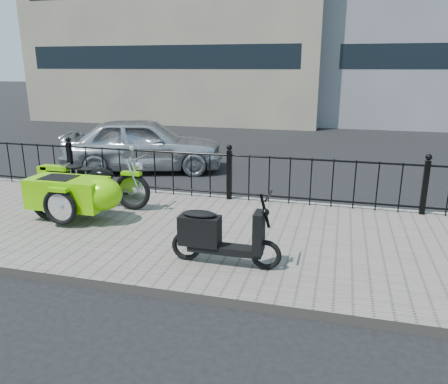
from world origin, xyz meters
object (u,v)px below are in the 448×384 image
(sedan_car, at_px, (144,144))
(scooter, at_px, (217,236))
(spare_tire, at_px, (46,200))
(motorcycle_sidecar, at_px, (82,191))

(sedan_car, bearing_deg, scooter, -163.43)
(spare_tire, bearing_deg, sedan_car, 92.78)
(motorcycle_sidecar, xyz_separation_m, spare_tire, (-0.52, -0.27, -0.13))
(scooter, bearing_deg, motorcycle_sidecar, 157.04)
(scooter, xyz_separation_m, spare_tire, (-3.23, 0.88, -0.04))
(motorcycle_sidecar, xyz_separation_m, sedan_car, (-0.72, 3.98, 0.10))
(spare_tire, relative_size, sedan_car, 0.17)
(spare_tire, bearing_deg, motorcycle_sidecar, 27.62)
(motorcycle_sidecar, height_order, scooter, scooter)
(scooter, height_order, sedan_car, sedan_car)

